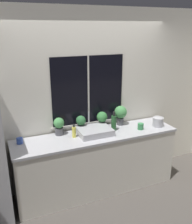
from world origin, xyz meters
name	(u,v)px	position (x,y,z in m)	size (l,w,h in m)	color
ground_plane	(104,199)	(0.00, 0.00, 0.00)	(14.00, 14.00, 0.00)	#4C4742
wall_back	(88,100)	(0.00, 0.64, 1.35)	(8.00, 0.09, 2.70)	silver
wall_right	(170,79)	(2.26, 1.50, 1.35)	(0.06, 7.00, 2.70)	silver
counter	(97,162)	(0.00, 0.28, 0.46)	(2.44, 0.59, 0.92)	silver
sink	(94,131)	(-0.02, 0.32, 0.97)	(0.48, 0.44, 0.27)	#ADADB2
potted_plant_far_left	(59,125)	(-0.50, 0.50, 1.07)	(0.15, 0.15, 0.26)	#4C4C51
potted_plant_center_left	(81,123)	(-0.17, 0.50, 1.06)	(0.15, 0.15, 0.24)	#4C4C51
potted_plant_center_right	(102,118)	(0.18, 0.50, 1.08)	(0.16, 0.16, 0.26)	#4C4C51
potted_plant_far_right	(121,113)	(0.50, 0.50, 1.12)	(0.20, 0.20, 0.31)	#4C4C51
soap_bottle	(74,132)	(-0.33, 0.33, 1.01)	(0.06, 0.06, 0.20)	#DBD14C
bottle_tall	(114,123)	(0.30, 0.33, 1.05)	(0.08, 0.08, 0.30)	#235128
mug_blue	(20,141)	(-1.07, 0.42, 0.96)	(0.08, 0.08, 0.08)	#3351AD
mug_green	(141,126)	(0.70, 0.20, 0.97)	(0.09, 0.09, 0.10)	#38844C
mug_grey	(157,119)	(1.12, 0.35, 0.98)	(0.09, 0.09, 0.10)	gray
kettle	(158,122)	(1.02, 0.20, 1.00)	(0.17, 0.17, 0.16)	#B2B2B7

